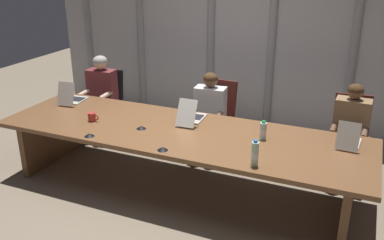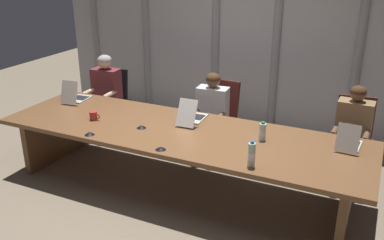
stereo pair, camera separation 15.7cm
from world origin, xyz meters
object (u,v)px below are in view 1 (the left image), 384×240
at_px(office_chair_center, 348,147).
at_px(conference_mic_right_side, 89,135).
at_px(laptop_left_mid, 192,116).
at_px(water_bottle_primary, 255,154).
at_px(person_center, 350,129).
at_px(office_chair_left_mid, 215,126).
at_px(laptop_left_end, 73,98).
at_px(water_bottle_secondary, 263,131).
at_px(laptop_center, 349,140).
at_px(coffee_mug_near, 92,117).
at_px(office_chair_left_end, 106,110).
at_px(person_left_end, 100,91).
at_px(conference_mic_left_side, 163,149).
at_px(conference_mic_middle, 141,127).
at_px(person_left_mid, 208,110).

bearing_deg(office_chair_center, conference_mic_right_side, -63.16).
bearing_deg(laptop_left_mid, water_bottle_primary, -132.14).
relative_size(office_chair_center, person_center, 0.83).
relative_size(office_chair_left_mid, conference_mic_right_side, 8.90).
relative_size(office_chair_center, conference_mic_right_side, 9.00).
height_order(laptop_left_end, water_bottle_secondary, laptop_left_end).
bearing_deg(laptop_left_mid, conference_mic_right_side, 132.31).
xyz_separation_m(laptop_center, water_bottle_primary, (-0.77, -0.81, 0.06)).
height_order(person_center, water_bottle_primary, person_center).
distance_m(office_chair_left_mid, coffee_mug_near, 1.71).
relative_size(laptop_left_end, office_chair_left_end, 0.47).
bearing_deg(person_left_end, laptop_left_end, -1.46).
bearing_deg(coffee_mug_near, water_bottle_secondary, 7.95).
distance_m(office_chair_left_end, water_bottle_secondary, 2.86).
relative_size(conference_mic_left_side, conference_mic_middle, 1.00).
xyz_separation_m(laptop_left_mid, coffee_mug_near, (-1.08, -0.45, -0.01)).
bearing_deg(laptop_left_end, conference_mic_right_side, -140.06).
xyz_separation_m(person_left_end, water_bottle_secondary, (2.64, -0.81, 0.13)).
distance_m(laptop_left_mid, laptop_center, 1.75).
bearing_deg(office_chair_left_end, laptop_left_mid, 56.34).
height_order(person_left_end, person_center, person_left_end).
bearing_deg(laptop_left_end, person_left_end, -3.85).
distance_m(office_chair_left_end, person_left_end, 0.37).
bearing_deg(person_left_mid, laptop_left_mid, -1.25).
bearing_deg(office_chair_left_mid, person_left_mid, -11.71).
relative_size(office_chair_center, water_bottle_secondary, 4.76).
bearing_deg(coffee_mug_near, conference_mic_left_side, -19.07).
relative_size(laptop_left_end, office_chair_left_mid, 0.45).
relative_size(office_chair_left_end, person_left_mid, 0.82).
bearing_deg(office_chair_left_end, person_left_mid, 75.22).
bearing_deg(laptop_center, conference_mic_right_side, 111.84).
distance_m(water_bottle_secondary, conference_mic_middle, 1.36).
xyz_separation_m(laptop_left_end, office_chair_left_end, (-0.04, 0.79, -0.43)).
bearing_deg(office_chair_left_end, office_chair_center, 80.54).
height_order(laptop_left_end, water_bottle_primary, laptop_left_end).
distance_m(laptop_left_mid, water_bottle_primary, 1.27).
relative_size(laptop_center, person_left_end, 0.33).
height_order(laptop_left_end, laptop_left_mid, laptop_left_end).
bearing_deg(person_center, coffee_mug_near, -66.85).
relative_size(office_chair_left_mid, person_left_end, 0.81).
distance_m(office_chair_center, person_center, 0.34).
distance_m(person_center, coffee_mug_near, 3.01).
bearing_deg(person_left_mid, office_chair_left_end, -99.49).
height_order(laptop_left_mid, person_left_end, person_left_end).
height_order(office_chair_left_mid, office_chair_center, office_chair_center).
xyz_separation_m(laptop_left_mid, conference_mic_left_side, (0.04, -0.84, -0.04)).
distance_m(person_left_mid, coffee_mug_near, 1.51).
bearing_deg(person_left_end, conference_mic_left_side, 46.60).
xyz_separation_m(laptop_left_mid, conference_mic_right_side, (-0.84, -0.84, -0.04)).
bearing_deg(person_left_end, office_chair_left_mid, 91.24).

